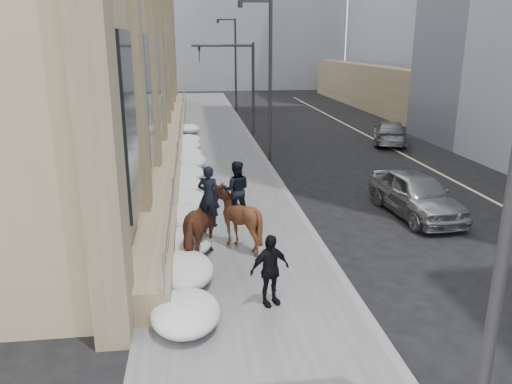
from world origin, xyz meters
TOP-DOWN VIEW (x-y plane):
  - ground at (0.00, 0.00)m, footprint 140.00×140.00m
  - sidewalk at (0.00, 10.00)m, footprint 5.00×80.00m
  - curb at (2.62, 10.00)m, footprint 0.24×80.00m
  - lane_line at (10.50, 10.00)m, footprint 0.15×70.00m
  - bg_building_far at (-6.00, 72.00)m, footprint 24.00×12.00m
  - streetlight_near at (2.74, -6.00)m, footprint 1.71×0.24m
  - streetlight_mid at (2.74, 14.00)m, footprint 1.71×0.24m
  - streetlight_far at (2.74, 34.00)m, footprint 1.71×0.24m
  - traffic_signal at (2.07, 22.00)m, footprint 4.10×0.22m
  - snow_bank at (-1.42, 8.11)m, footprint 1.70×18.10m
  - mounted_horse_left at (-0.81, 1.51)m, footprint 1.71×2.50m
  - mounted_horse_right at (0.09, 2.19)m, footprint 1.63×1.79m
  - pedestrian at (0.53, -1.32)m, footprint 1.09×0.75m
  - car_silver at (6.72, 4.53)m, footprint 2.26×4.81m
  - car_grey at (10.90, 17.40)m, footprint 3.47×5.13m

SIDE VIEW (x-z plane):
  - ground at x=0.00m, z-range 0.00..0.00m
  - lane_line at x=10.50m, z-range 0.00..0.01m
  - sidewalk at x=0.00m, z-range 0.00..0.12m
  - curb at x=2.62m, z-range 0.00..0.12m
  - snow_bank at x=-1.42m, z-range 0.09..0.85m
  - car_grey at x=10.90m, z-range 0.00..1.38m
  - car_silver at x=6.72m, z-range 0.00..1.59m
  - pedestrian at x=0.53m, z-range 0.12..1.83m
  - mounted_horse_left at x=-0.81m, z-range -0.16..2.47m
  - mounted_horse_right at x=0.09m, z-range -0.12..2.47m
  - traffic_signal at x=2.07m, z-range 1.00..7.00m
  - streetlight_near at x=2.74m, z-range 0.58..8.58m
  - streetlight_mid at x=2.74m, z-range 0.58..8.58m
  - streetlight_far at x=2.74m, z-range 0.58..8.58m
  - bg_building_far at x=-6.00m, z-range 0.00..20.00m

